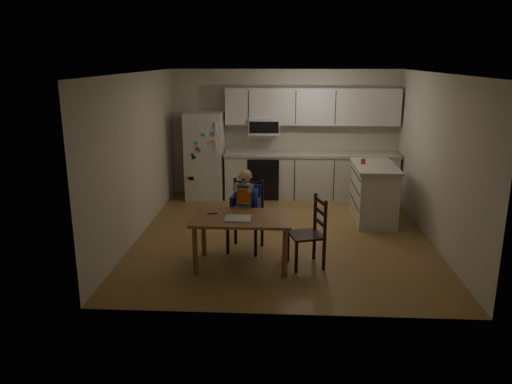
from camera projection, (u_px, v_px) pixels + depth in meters
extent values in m
cube|color=olive|center=(283.00, 236.00, 7.87)|extent=(4.50, 5.00, 0.01)
cube|color=beige|center=(284.00, 133.00, 9.95)|extent=(4.50, 0.02, 2.50)
cube|color=beige|center=(138.00, 156.00, 7.66)|extent=(0.02, 5.00, 2.50)
cube|color=beige|center=(435.00, 159.00, 7.42)|extent=(0.02, 5.00, 2.50)
cube|color=white|center=(285.00, 73.00, 7.21)|extent=(4.50, 5.00, 0.01)
cube|color=silver|center=(205.00, 156.00, 9.80)|extent=(0.72, 0.70, 1.70)
cube|color=silver|center=(310.00, 177.00, 9.84)|extent=(3.34, 0.60, 0.86)
cube|color=beige|center=(311.00, 154.00, 9.71)|extent=(3.37, 0.62, 0.05)
cube|color=black|center=(263.00, 180.00, 9.59)|extent=(0.60, 0.02, 0.80)
cube|color=silver|center=(312.00, 106.00, 9.61)|extent=(3.34, 0.34, 0.70)
cube|color=silver|center=(264.00, 126.00, 9.73)|extent=(0.60, 0.38, 0.33)
cube|color=silver|center=(373.00, 194.00, 8.52)|extent=(0.62, 1.25, 0.91)
cube|color=beige|center=(375.00, 166.00, 8.40)|extent=(0.69, 1.31, 0.05)
cylinder|color=#CC253F|center=(363.00, 161.00, 8.45)|extent=(0.07, 0.07, 0.09)
cube|color=brown|center=(242.00, 218.00, 6.56)|extent=(1.29, 0.83, 0.04)
cylinder|color=brown|center=(195.00, 251.00, 6.35)|extent=(0.06, 0.06, 0.66)
cylinder|color=brown|center=(204.00, 233.00, 7.01)|extent=(0.06, 0.06, 0.66)
cylinder|color=brown|center=(285.00, 253.00, 6.29)|extent=(0.06, 0.06, 0.66)
cylinder|color=brown|center=(285.00, 235.00, 6.95)|extent=(0.06, 0.06, 0.66)
cube|color=#B7B7BC|center=(238.00, 218.00, 6.46)|extent=(0.34, 0.29, 0.01)
cylinder|color=#191FB2|center=(211.00, 213.00, 6.66)|extent=(0.12, 0.06, 0.02)
cube|color=black|center=(245.00, 219.00, 7.16)|extent=(0.52, 0.52, 0.03)
cube|color=black|center=(228.00, 239.00, 7.08)|extent=(0.04, 0.04, 0.45)
cube|color=black|center=(236.00, 230.00, 7.46)|extent=(0.04, 0.04, 0.45)
cube|color=black|center=(256.00, 241.00, 6.99)|extent=(0.04, 0.04, 0.45)
cube|color=black|center=(262.00, 232.00, 7.37)|extent=(0.04, 0.04, 0.45)
cube|color=black|center=(249.00, 197.00, 7.28)|extent=(0.45, 0.12, 0.54)
cube|color=#191FB2|center=(245.00, 215.00, 7.14)|extent=(0.47, 0.43, 0.11)
cube|color=#191FB2|center=(248.00, 196.00, 7.22)|extent=(0.41, 0.14, 0.36)
cube|color=#5EA0EC|center=(245.00, 211.00, 7.11)|extent=(0.36, 0.33, 0.02)
cube|color=#2D4299|center=(245.00, 194.00, 7.07)|extent=(0.26, 0.19, 0.28)
cube|color=red|center=(244.00, 196.00, 7.01)|extent=(0.20, 0.05, 0.21)
sphere|color=beige|center=(245.00, 176.00, 6.99)|extent=(0.21, 0.21, 0.18)
ellipsoid|color=olive|center=(245.00, 175.00, 6.99)|extent=(0.21, 0.20, 0.15)
cube|color=black|center=(306.00, 235.00, 6.62)|extent=(0.52, 0.52, 0.03)
cube|color=black|center=(288.00, 247.00, 6.82)|extent=(0.04, 0.04, 0.42)
cube|color=black|center=(314.00, 245.00, 6.90)|extent=(0.04, 0.04, 0.42)
cube|color=black|center=(296.00, 257.00, 6.46)|extent=(0.04, 0.04, 0.42)
cube|color=black|center=(324.00, 255.00, 6.54)|extent=(0.04, 0.04, 0.42)
cube|color=black|center=(320.00, 215.00, 6.59)|extent=(0.15, 0.41, 0.50)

